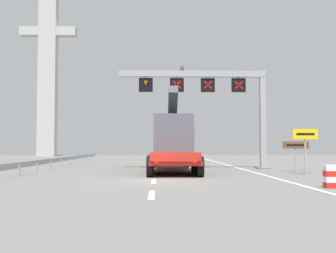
{
  "coord_description": "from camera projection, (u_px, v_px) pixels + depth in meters",
  "views": [
    {
      "loc": [
        0.23,
        -20.17,
        1.64
      ],
      "look_at": [
        0.91,
        9.3,
        3.01
      ],
      "focal_mm": 45.04,
      "sensor_mm": 36.0,
      "label": 1
    }
  ],
  "objects": [
    {
      "name": "ground",
      "position": [
        153.0,
        181.0,
        20.06
      ],
      "size": [
        112.0,
        112.0,
        0.0
      ],
      "primitive_type": "plane",
      "color": "slate"
    },
    {
      "name": "lane_markings",
      "position": [
        156.0,
        161.0,
        47.19
      ],
      "size": [
        0.2,
        68.94,
        0.01
      ],
      "color": "silver",
      "rests_on": "ground"
    },
    {
      "name": "edge_line_right",
      "position": [
        236.0,
        167.0,
        32.18
      ],
      "size": [
        0.2,
        63.0,
        0.01
      ],
      "primitive_type": "cube",
      "color": "silver",
      "rests_on": "ground"
    },
    {
      "name": "overhead_lane_gantry",
      "position": [
        211.0,
        90.0,
        30.52
      ],
      "size": [
        10.88,
        0.9,
        7.41
      ],
      "color": "#9EA0A5",
      "rests_on": "ground"
    },
    {
      "name": "heavy_haul_truck_red",
      "position": [
        171.0,
        141.0,
        29.75
      ],
      "size": [
        3.04,
        14.07,
        5.3
      ],
      "color": "red",
      "rests_on": "ground"
    },
    {
      "name": "exit_sign_yellow",
      "position": [
        305.0,
        140.0,
        24.48
      ],
      "size": [
        1.48,
        0.15,
        2.64
      ],
      "color": "#9EA0A5",
      "rests_on": "ground"
    },
    {
      "name": "tourist_info_sign_brown",
      "position": [
        296.0,
        148.0,
        27.01
      ],
      "size": [
        1.7,
        0.15,
        1.94
      ],
      "color": "#9EA0A5",
      "rests_on": "ground"
    },
    {
      "name": "guardrail_left",
      "position": [
        65.0,
        159.0,
        34.23
      ],
      "size": [
        0.13,
        32.67,
        0.76
      ],
      "color": "#999EA3",
      "rests_on": "ground"
    },
    {
      "name": "bridge_pylon_distant",
      "position": [
        48.0,
        53.0,
        68.23
      ],
      "size": [
        9.0,
        2.0,
        32.59
      ],
      "color": "#B7B7B2",
      "rests_on": "ground"
    }
  ]
}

